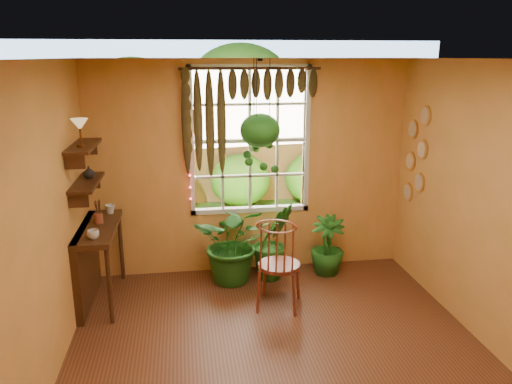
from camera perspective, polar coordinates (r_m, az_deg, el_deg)
floor at (r=4.78m, az=3.28°, el=-19.46°), size 4.50×4.50×0.00m
ceiling at (r=3.93m, az=3.89°, el=14.92°), size 4.50×4.50×0.00m
wall_back at (r=6.30m, az=-0.67°, el=2.71°), size 4.00×0.00×4.00m
wall_left at (r=4.24m, az=-24.02°, el=-4.98°), size 0.00×4.50×4.50m
wall_right at (r=4.96m, az=26.79°, el=-2.46°), size 0.00×4.50×4.50m
window at (r=6.26m, az=-0.72°, el=5.90°), size 1.52×0.10×1.86m
valance_vine at (r=6.06m, az=-1.39°, el=11.08°), size 1.70×0.12×1.10m
string_lights at (r=6.11m, az=-7.72°, el=6.00°), size 0.03×0.03×1.54m
wall_plates at (r=6.40m, az=17.81°, el=4.01°), size 0.04×0.32×1.10m
counter_ledge at (r=5.96m, az=-18.40°, el=-6.91°), size 0.40×1.20×0.90m
shelf_lower at (r=5.69m, az=-18.77°, el=1.04°), size 0.25×0.90×0.04m
shelf_upper at (r=5.62m, az=-19.12°, el=4.99°), size 0.25×0.90×0.04m
backyard at (r=10.86m, az=-2.76°, el=7.67°), size 14.00×10.00×12.00m
windsor_chair at (r=5.59m, az=2.59°, el=-9.70°), size 0.60×0.61×1.25m
potted_plant_left at (r=6.15m, az=-2.48°, el=-5.77°), size 1.11×1.02×1.03m
potted_plant_mid at (r=6.25m, az=1.98°, el=-5.62°), size 0.65×0.58×0.98m
potted_plant_right at (r=6.48m, az=8.14°, el=-6.05°), size 0.51×0.51×0.76m
hanging_basket at (r=5.99m, az=0.45°, el=6.93°), size 0.48×0.48×1.37m
cup_a at (r=5.41m, az=-18.11°, el=-4.63°), size 0.15×0.15×0.10m
cup_b at (r=6.20m, az=-16.33°, el=-1.89°), size 0.16×0.16×0.11m
brush_jar at (r=5.87m, az=-17.59°, el=-2.16°), size 0.09×0.09×0.34m
shelf_vase at (r=5.81m, az=-18.57°, el=2.17°), size 0.15×0.15×0.13m
tiffany_lamp at (r=5.41m, az=-19.50°, el=7.11°), size 0.18×0.18×0.29m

